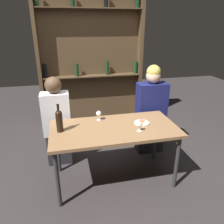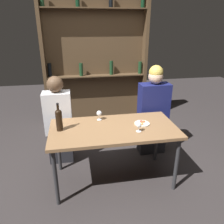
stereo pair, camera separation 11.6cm
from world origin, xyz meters
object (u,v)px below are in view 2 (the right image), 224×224
object	(u,v)px
seated_person_left	(59,123)
seated_person_right	(153,112)
wine_glass_1	(139,126)
food_plate_0	(142,123)
wine_glass_0	(99,114)
wine_bottle	(59,119)

from	to	relation	value
seated_person_left	seated_person_right	bearing A→B (deg)	-0.00
wine_glass_1	food_plate_0	xyz separation A→B (m)	(0.10, 0.18, -0.06)
food_plate_0	seated_person_left	distance (m)	1.15
wine_glass_0	seated_person_right	xyz separation A→B (m)	(0.83, 0.31, -0.17)
wine_glass_0	wine_glass_1	xyz separation A→B (m)	(0.39, -0.39, -0.01)
wine_glass_0	food_plate_0	distance (m)	0.54
wine_glass_1	wine_bottle	bearing A→B (deg)	167.86
wine_glass_0	wine_glass_1	world-z (taller)	wine_glass_0
wine_glass_0	food_plate_0	xyz separation A→B (m)	(0.49, -0.21, -0.07)
wine_bottle	wine_glass_1	world-z (taller)	wine_bottle
food_plate_0	seated_person_left	bearing A→B (deg)	152.99
wine_glass_1	wine_glass_0	bearing A→B (deg)	135.00
wine_bottle	food_plate_0	bearing A→B (deg)	-0.15
wine_glass_0	wine_glass_1	bearing A→B (deg)	-45.00
wine_glass_0	food_plate_0	size ratio (longest dim) A/B	0.66
wine_bottle	seated_person_left	world-z (taller)	seated_person_left
food_plate_0	seated_person_left	world-z (taller)	seated_person_left
food_plate_0	seated_person_left	size ratio (longest dim) A/B	0.15
wine_bottle	seated_person_left	distance (m)	0.59
wine_bottle	seated_person_right	bearing A→B (deg)	21.61
wine_glass_0	seated_person_right	size ratio (longest dim) A/B	0.09
wine_glass_0	seated_person_right	world-z (taller)	seated_person_right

